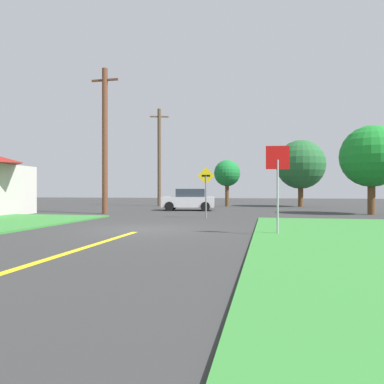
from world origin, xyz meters
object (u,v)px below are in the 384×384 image
utility_pole_far (159,157)px  oak_tree_left (227,174)px  oak_tree_right (371,157)px  utility_pole_mid (105,140)px  stop_sign (278,172)px  direction_sign (206,187)px  pine_tree_center (301,165)px  car_approaching_junction (189,200)px

utility_pole_far → oak_tree_left: (6.49, 0.78, -1.67)m
oak_tree_right → utility_pole_mid: bearing=-171.0°
stop_sign → direction_sign: 7.87m
oak_tree_left → pine_tree_center: size_ratio=0.71×
oak_tree_left → utility_pole_mid: bearing=-116.6°
stop_sign → pine_tree_center: (2.69, 22.66, 1.81)m
car_approaching_junction → pine_tree_center: pine_tree_center is taller
utility_pole_far → oak_tree_left: utility_pole_far is taller
car_approaching_junction → oak_tree_left: oak_tree_left is taller
car_approaching_junction → oak_tree_left: size_ratio=0.92×
utility_pole_mid → utility_pole_far: (-0.04, 12.12, 0.05)m
utility_pole_far → pine_tree_center: bearing=4.9°
stop_sign → direction_sign: stop_sign is taller
car_approaching_junction → oak_tree_left: 8.44m
oak_tree_left → utility_pole_far: bearing=-173.1°
stop_sign → direction_sign: size_ratio=1.08×
direction_sign → oak_tree_left: 15.36m
stop_sign → utility_pole_mid: bearing=-48.0°
utility_pole_mid → oak_tree_left: (6.45, 12.90, -1.62)m
stop_sign → car_approaching_junction: (-6.10, 14.44, -1.28)m
pine_tree_center → utility_pole_far: bearing=-175.1°
utility_pole_mid → car_approaching_junction: bearing=48.6°
utility_pole_mid → utility_pole_far: size_ratio=0.99×
utility_pole_far → utility_pole_mid: bearing=-89.8°
direction_sign → pine_tree_center: pine_tree_center is taller
direction_sign → oak_tree_left: bearing=92.0°
car_approaching_junction → utility_pole_mid: size_ratio=0.44×
car_approaching_junction → oak_tree_right: 12.64m
pine_tree_center → oak_tree_right: pine_tree_center is taller
oak_tree_left → oak_tree_right: oak_tree_right is taller
stop_sign → oak_tree_right: bearing=-122.7°
stop_sign → car_approaching_junction: 15.72m
direction_sign → oak_tree_right: bearing=27.7°
utility_pole_far → car_approaching_junction: bearing=-57.7°
utility_pole_far → oak_tree_left: bearing=6.9°
direction_sign → pine_tree_center: size_ratio=0.44×
utility_pole_mid → direction_sign: 7.97m
oak_tree_left → pine_tree_center: bearing=3.0°
utility_pole_far → pine_tree_center: utility_pole_far is taller
direction_sign → pine_tree_center: (6.25, 15.65, 2.19)m
oak_tree_left → direction_sign: bearing=-88.0°
stop_sign → pine_tree_center: 22.89m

